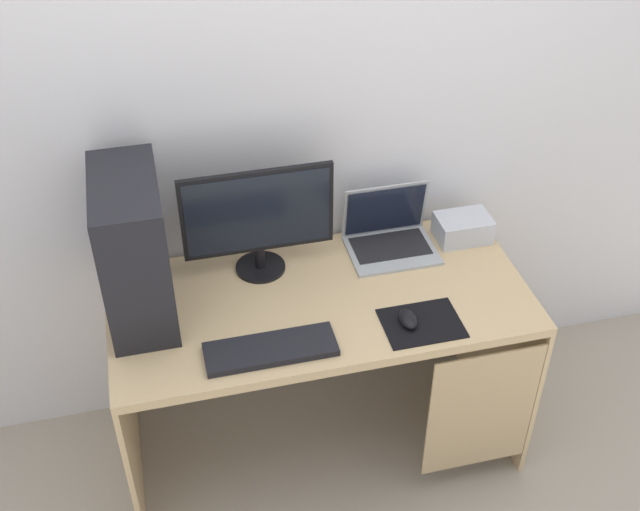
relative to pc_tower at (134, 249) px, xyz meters
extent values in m
plane|color=#9E9384|center=(0.59, -0.08, -1.00)|extent=(8.00, 8.00, 0.00)
cube|color=silver|center=(0.59, 0.30, 0.30)|extent=(4.00, 0.04, 2.60)
cube|color=tan|center=(0.59, -0.08, -0.27)|extent=(1.44, 0.68, 0.03)
cube|color=tan|center=(-0.12, -0.08, -0.64)|extent=(0.02, 0.68, 0.71)
cube|color=tan|center=(1.30, -0.08, -0.64)|extent=(0.02, 0.68, 0.71)
cube|color=tan|center=(1.09, -0.42, -0.61)|extent=(0.40, 0.01, 0.57)
cube|color=black|center=(0.00, 0.00, 0.00)|extent=(0.21, 0.43, 0.51)
cylinder|color=black|center=(0.42, 0.12, -0.25)|extent=(0.18, 0.18, 0.01)
cylinder|color=black|center=(0.42, 0.12, -0.20)|extent=(0.04, 0.04, 0.08)
cube|color=black|center=(0.42, 0.11, 0.00)|extent=(0.53, 0.02, 0.32)
cube|color=black|center=(0.42, 0.10, 0.00)|extent=(0.50, 0.00, 0.29)
cube|color=#9EA3A8|center=(0.91, 0.10, -0.25)|extent=(0.32, 0.24, 0.01)
cube|color=black|center=(0.91, 0.12, -0.24)|extent=(0.28, 0.16, 0.00)
cube|color=#9EA3A8|center=(0.91, 0.21, -0.13)|extent=(0.32, 0.04, 0.22)
cube|color=black|center=(0.91, 0.20, -0.13)|extent=(0.29, 0.03, 0.20)
cube|color=#B7BCC6|center=(1.19, 0.12, -0.21)|extent=(0.20, 0.14, 0.09)
cube|color=black|center=(0.37, -0.30, -0.24)|extent=(0.42, 0.14, 0.02)
cube|color=black|center=(0.88, -0.29, -0.25)|extent=(0.26, 0.20, 0.00)
ellipsoid|color=black|center=(0.84, -0.28, -0.23)|extent=(0.06, 0.10, 0.03)
camera|label=1|loc=(0.09, -2.10, 1.55)|focal=44.89mm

